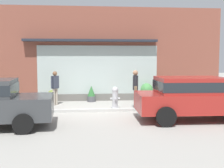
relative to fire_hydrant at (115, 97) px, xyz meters
The scene contains 12 objects.
ground_plane 1.25m from the fire_hydrant, 150.66° to the right, with size 60.00×60.00×0.00m, color #9E9B93.
curb_strip 1.34m from the fire_hydrant, 142.72° to the right, with size 14.00×0.24×0.12m, color #B2B2AD.
storefront 3.40m from the fire_hydrant, 110.81° to the left, with size 14.00×0.81×4.92m.
fire_hydrant is the anchor object (origin of this frame).
pedestrian_with_handbag 1.05m from the fire_hydrant, 20.22° to the right, with size 0.23×0.68×1.71m.
pedestrian_passerby 3.01m from the fire_hydrant, 157.84° to the left, with size 0.36×0.36×1.62m.
parked_car_red 3.78m from the fire_hydrant, 47.98° to the right, with size 4.26×2.10×1.57m.
potted_plant_window_right 3.62m from the fire_hydrant, 30.44° to the left, with size 0.31×0.31×1.40m.
potted_plant_doorstep 2.80m from the fire_hydrant, 47.49° to the left, with size 0.64×0.64×0.93m.
potted_plant_trailing_edge 3.54m from the fire_hydrant, 148.31° to the left, with size 0.36×0.36×0.65m.
potted_plant_window_left 5.41m from the fire_hydrant, 160.44° to the left, with size 0.48×0.48×0.97m.
potted_plant_by_entrance 2.29m from the fire_hydrant, 116.26° to the left, with size 0.44×0.44×0.83m.
Camera 1 is at (-0.37, -12.13, 2.24)m, focal length 46.14 mm.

